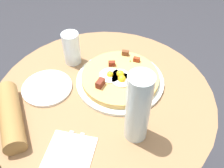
# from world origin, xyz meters

# --- Properties ---
(dining_table) EXTENTS (0.81, 0.81, 0.76)m
(dining_table) POSITION_xyz_m (0.00, 0.00, 0.58)
(dining_table) COLOR olive
(dining_table) RESTS_ON ground_plane
(pizza_plate) EXTENTS (0.33, 0.33, 0.01)m
(pizza_plate) POSITION_xyz_m (-0.08, 0.03, 0.76)
(pizza_plate) COLOR silver
(pizza_plate) RESTS_ON dining_table
(breakfast_pizza) EXTENTS (0.29, 0.29, 0.05)m
(breakfast_pizza) POSITION_xyz_m (-0.08, 0.03, 0.78)
(breakfast_pizza) COLOR tan
(breakfast_pizza) RESTS_ON pizza_plate
(bread_plate) EXTENTS (0.19, 0.19, 0.01)m
(bread_plate) POSITION_xyz_m (0.05, -0.21, 0.76)
(bread_plate) COLOR white
(bread_plate) RESTS_ON dining_table
(napkin) EXTENTS (0.19, 0.16, 0.00)m
(napkin) POSITION_xyz_m (0.27, 0.00, 0.76)
(napkin) COLOR white
(napkin) RESTS_ON dining_table
(fork) EXTENTS (0.18, 0.04, 0.00)m
(fork) POSITION_xyz_m (0.28, -0.02, 0.76)
(fork) COLOR silver
(fork) RESTS_ON napkin
(knife) EXTENTS (0.18, 0.04, 0.00)m
(knife) POSITION_xyz_m (0.27, 0.02, 0.76)
(knife) COLOR silver
(knife) RESTS_ON napkin
(water_glass) EXTENTS (0.07, 0.07, 0.14)m
(water_glass) POSITION_xyz_m (-0.13, -0.19, 0.83)
(water_glass) COLOR silver
(water_glass) RESTS_ON dining_table
(water_bottle) EXTENTS (0.07, 0.07, 0.25)m
(water_bottle) POSITION_xyz_m (0.12, 0.16, 0.88)
(water_bottle) COLOR silver
(water_bottle) RESTS_ON dining_table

